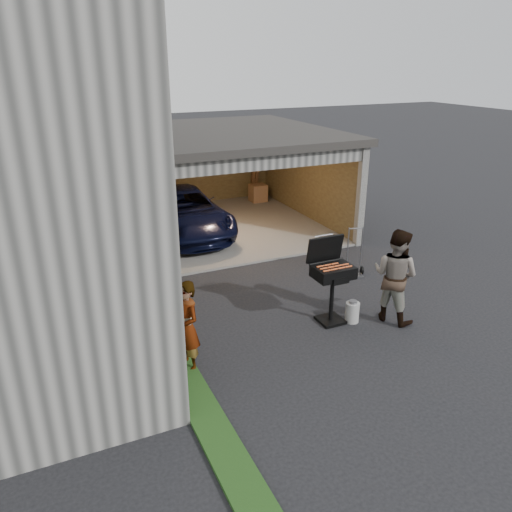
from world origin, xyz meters
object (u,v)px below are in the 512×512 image
at_px(woman, 187,327).
at_px(plywood_panel, 148,308).
at_px(bbq_grill, 332,274).
at_px(man, 395,276).
at_px(hand_truck, 354,266).
at_px(minivan, 182,214).
at_px(propane_tank, 352,312).

xyz_separation_m(woman, plywood_panel, (-0.30, 1.53, -0.31)).
bearing_deg(bbq_grill, man, -21.09).
bearing_deg(hand_truck, plywood_panel, -156.71).
height_order(woman, plywood_panel, woman).
height_order(man, bbq_grill, man).
height_order(minivan, woman, woman).
height_order(woman, man, man).
height_order(man, hand_truck, man).
relative_size(bbq_grill, plywood_panel, 1.76).
distance_m(woman, hand_truck, 5.16).
bearing_deg(woman, man, 76.99).
distance_m(minivan, plywood_panel, 5.49).
distance_m(woman, bbq_grill, 3.04).
distance_m(man, plywood_panel, 4.73).
bearing_deg(minivan, plywood_panel, -113.15).
xyz_separation_m(man, propane_tank, (-0.77, 0.23, -0.73)).
xyz_separation_m(man, plywood_panel, (-4.45, 1.56, -0.46)).
height_order(minivan, plywood_panel, minivan).
height_order(man, plywood_panel, man).
xyz_separation_m(minivan, propane_tank, (1.50, -6.37, -0.43)).
bearing_deg(bbq_grill, propane_tank, -29.67).
bearing_deg(plywood_panel, man, -19.28).
bearing_deg(hand_truck, minivan, 139.34).
bearing_deg(plywood_panel, bbq_grill, -18.64).
bearing_deg(bbq_grill, plywood_panel, 161.36).
bearing_deg(woman, bbq_grill, 85.24).
relative_size(minivan, woman, 2.90).
distance_m(plywood_panel, hand_truck, 5.04).
bearing_deg(man, propane_tank, 50.21).
relative_size(man, plywood_panel, 1.96).
xyz_separation_m(bbq_grill, hand_truck, (1.70, 1.63, -0.77)).
relative_size(woman, hand_truck, 1.32).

